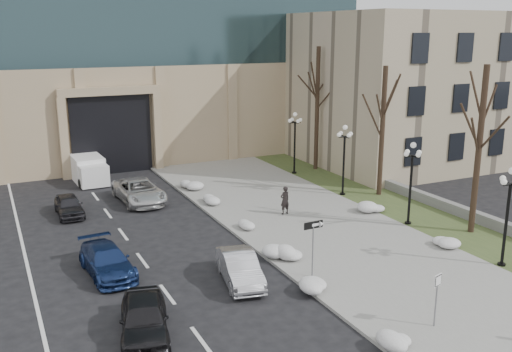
% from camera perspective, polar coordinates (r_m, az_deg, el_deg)
% --- Properties ---
extents(sidewalk, '(9.00, 40.00, 0.12)m').
position_cam_1_polar(sidewalk, '(31.70, 6.52, -5.25)').
color(sidewalk, gray).
rests_on(sidewalk, ground).
extents(curb, '(0.30, 40.00, 0.14)m').
position_cam_1_polar(curb, '(29.66, -0.92, -6.54)').
color(curb, gray).
rests_on(curb, ground).
extents(grass_strip, '(4.00, 40.00, 0.10)m').
position_cam_1_polar(grass_strip, '(35.45, 15.47, -3.58)').
color(grass_strip, '#394B25').
rests_on(grass_strip, ground).
extents(stone_wall, '(0.50, 30.00, 0.70)m').
position_cam_1_polar(stone_wall, '(38.07, 15.82, -1.90)').
color(stone_wall, gray).
rests_on(stone_wall, ground).
extents(classical_building, '(22.00, 18.12, 12.00)m').
position_cam_1_polar(classical_building, '(52.45, 15.87, 8.74)').
color(classical_building, tan).
rests_on(classical_building, ground).
extents(car_a, '(2.61, 4.46, 1.43)m').
position_cam_1_polar(car_a, '(21.27, -11.13, -13.78)').
color(car_a, black).
rests_on(car_a, ground).
extents(car_b, '(2.14, 4.23, 1.33)m').
position_cam_1_polar(car_b, '(25.00, -1.63, -9.18)').
color(car_b, '#B1B3B9').
rests_on(car_b, ground).
extents(car_c, '(2.12, 4.53, 1.28)m').
position_cam_1_polar(car_c, '(26.62, -14.68, -8.23)').
color(car_c, navy).
rests_on(car_c, ground).
extents(car_d, '(2.66, 5.33, 1.45)m').
position_cam_1_polar(car_d, '(37.05, -11.60, -1.48)').
color(car_d, silver).
rests_on(car_d, ground).
extents(car_e, '(1.48, 3.63, 1.23)m').
position_cam_1_polar(car_e, '(35.46, -18.20, -2.81)').
color(car_e, '#2B2A2F').
rests_on(car_e, ground).
extents(pedestrian, '(0.67, 0.49, 1.69)m').
position_cam_1_polar(pedestrian, '(33.56, 2.90, -2.43)').
color(pedestrian, black).
rests_on(pedestrian, sidewalk).
extents(box_truck, '(2.21, 5.80, 1.82)m').
position_cam_1_polar(box_truck, '(43.40, -16.54, 0.75)').
color(box_truck, white).
rests_on(box_truck, ground).
extents(one_way_sign, '(1.00, 0.27, 2.67)m').
position_cam_1_polar(one_way_sign, '(24.96, 6.07, -5.50)').
color(one_way_sign, slate).
rests_on(one_way_sign, ground).
extents(keep_sign, '(0.46, 0.17, 2.16)m').
position_cam_1_polar(keep_sign, '(21.95, 17.66, -10.73)').
color(keep_sign, slate).
rests_on(keep_sign, ground).
extents(snow_clump_b, '(1.10, 1.60, 0.36)m').
position_cam_1_polar(snow_clump_b, '(20.82, 14.37, -15.94)').
color(snow_clump_b, white).
rests_on(snow_clump_b, sidewalk).
extents(snow_clump_c, '(1.10, 1.60, 0.36)m').
position_cam_1_polar(snow_clump_c, '(24.28, 6.23, -10.96)').
color(snow_clump_c, white).
rests_on(snow_clump_c, sidewalk).
extents(snow_clump_d, '(1.10, 1.60, 0.36)m').
position_cam_1_polar(snow_clump_d, '(27.26, 2.90, -7.97)').
color(snow_clump_d, white).
rests_on(snow_clump_d, sidewalk).
extents(snow_clump_e, '(1.10, 1.60, 0.36)m').
position_cam_1_polar(snow_clump_e, '(31.40, -1.49, -4.89)').
color(snow_clump_e, white).
rests_on(snow_clump_e, sidewalk).
extents(snow_clump_f, '(1.10, 1.60, 0.36)m').
position_cam_1_polar(snow_clump_f, '(35.76, -5.08, -2.52)').
color(snow_clump_f, white).
rests_on(snow_clump_f, sidewalk).
extents(snow_clump_g, '(1.10, 1.60, 0.36)m').
position_cam_1_polar(snow_clump_g, '(39.19, -6.55, -1.05)').
color(snow_clump_g, white).
rests_on(snow_clump_g, sidewalk).
extents(snow_clump_i, '(1.10, 1.60, 0.36)m').
position_cam_1_polar(snow_clump_i, '(30.35, 18.16, -6.33)').
color(snow_clump_i, white).
rests_on(snow_clump_i, sidewalk).
extents(snow_clump_j, '(1.10, 1.60, 0.36)m').
position_cam_1_polar(snow_clump_j, '(34.80, 11.37, -3.23)').
color(snow_clump_j, white).
rests_on(snow_clump_j, sidewalk).
extents(lamppost_a, '(1.18, 1.18, 4.76)m').
position_cam_1_polar(lamppost_a, '(28.09, 23.92, -2.56)').
color(lamppost_a, black).
rests_on(lamppost_a, ground).
extents(lamppost_b, '(1.18, 1.18, 4.76)m').
position_cam_1_polar(lamppost_b, '(32.47, 15.28, 0.35)').
color(lamppost_b, black).
rests_on(lamppost_b, ground).
extents(lamppost_c, '(1.18, 1.18, 4.76)m').
position_cam_1_polar(lamppost_c, '(37.47, 8.81, 2.53)').
color(lamppost_c, black).
rests_on(lamppost_c, ground).
extents(lamppost_d, '(1.18, 1.18, 4.76)m').
position_cam_1_polar(lamppost_d, '(42.88, 3.91, 4.15)').
color(lamppost_d, black).
rests_on(lamppost_d, ground).
extents(tree_near, '(3.20, 3.20, 9.00)m').
position_cam_1_polar(tree_near, '(31.70, 21.59, 4.61)').
color(tree_near, black).
rests_on(tree_near, ground).
extents(tree_mid, '(3.20, 3.20, 8.50)m').
position_cam_1_polar(tree_mid, '(37.56, 12.61, 6.14)').
color(tree_mid, black).
rests_on(tree_mid, ground).
extents(tree_far, '(3.20, 3.20, 9.50)m').
position_cam_1_polar(tree_far, '(43.99, 6.17, 8.41)').
color(tree_far, black).
rests_on(tree_far, ground).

